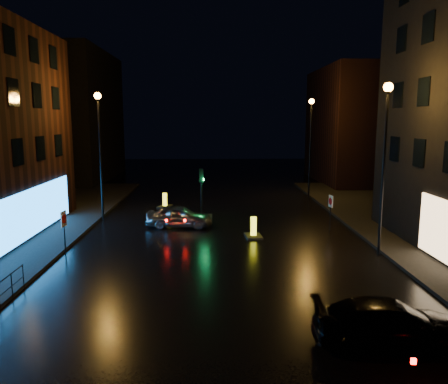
{
  "coord_description": "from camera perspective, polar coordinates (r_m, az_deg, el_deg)",
  "views": [
    {
      "loc": [
        -0.46,
        -14.74,
        6.65
      ],
      "look_at": [
        0.16,
        8.41,
        2.8
      ],
      "focal_mm": 35.0,
      "sensor_mm": 36.0,
      "label": 1
    }
  ],
  "objects": [
    {
      "name": "street_lamp_lfar",
      "position": [
        29.68,
        -15.96,
        6.98
      ],
      "size": [
        0.44,
        0.44,
        8.37
      ],
      "color": "black",
      "rests_on": "ground"
    },
    {
      "name": "road_sign_left",
      "position": [
        22.47,
        -20.19,
        -3.82
      ],
      "size": [
        0.11,
        0.56,
        2.29
      ],
      "rotation": [
        0.0,
        0.0,
        -0.08
      ],
      "color": "black",
      "rests_on": "ground"
    },
    {
      "name": "road_sign_right",
      "position": [
        26.87,
        13.76,
        -1.59
      ],
      "size": [
        0.14,
        0.53,
        2.19
      ],
      "rotation": [
        0.0,
        0.0,
        3.3
      ],
      "color": "black",
      "rests_on": "ground"
    },
    {
      "name": "ground",
      "position": [
        16.18,
        0.25,
        -14.83
      ],
      "size": [
        120.0,
        120.0,
        0.0
      ],
      "primitive_type": "plane",
      "color": "black",
      "rests_on": "ground"
    },
    {
      "name": "bollard_far",
      "position": [
        33.87,
        -7.72,
        -1.56
      ],
      "size": [
        1.17,
        1.44,
        1.09
      ],
      "rotation": [
        0.0,
        0.0,
        -0.3
      ],
      "color": "black",
      "rests_on": "ground"
    },
    {
      "name": "dark_sedan",
      "position": [
        14.37,
        21.11,
        -15.78
      ],
      "size": [
        4.76,
        2.14,
        1.35
      ],
      "primitive_type": "imported",
      "rotation": [
        0.0,
        0.0,
        1.52
      ],
      "color": "black",
      "rests_on": "ground"
    },
    {
      "name": "building_far_left",
      "position": [
        52.11,
        -19.14,
        9.3
      ],
      "size": [
        8.0,
        16.0,
        14.0
      ],
      "primitive_type": "cube",
      "color": "black",
      "rests_on": "ground"
    },
    {
      "name": "street_lamp_rfar",
      "position": [
        37.67,
        11.24,
        7.6
      ],
      "size": [
        0.44,
        0.44,
        8.37
      ],
      "color": "black",
      "rests_on": "ground"
    },
    {
      "name": "silver_hatchback",
      "position": [
        27.45,
        -5.92,
        -3.16
      ],
      "size": [
        4.14,
        1.89,
        1.38
      ],
      "primitive_type": "imported",
      "rotation": [
        0.0,
        0.0,
        1.5
      ],
      "color": "#9A9DA1",
      "rests_on": "ground"
    },
    {
      "name": "building_far_right",
      "position": [
        49.24,
        16.96,
        8.27
      ],
      "size": [
        8.0,
        14.0,
        12.0
      ],
      "primitive_type": "cube",
      "color": "black",
      "rests_on": "ground"
    },
    {
      "name": "street_lamp_rnear",
      "position": [
        22.35,
        20.28,
        6.07
      ],
      "size": [
        0.44,
        0.44,
        8.37
      ],
      "color": "black",
      "rests_on": "ground"
    },
    {
      "name": "traffic_signal",
      "position": [
        29.4,
        -2.94,
        -2.65
      ],
      "size": [
        1.4,
        2.4,
        3.45
      ],
      "color": "black",
      "rests_on": "ground"
    },
    {
      "name": "bollard_near",
      "position": [
        25.13,
        3.86,
        -5.32
      ],
      "size": [
        1.01,
        1.42,
        1.18
      ],
      "rotation": [
        0.0,
        0.0,
        0.08
      ],
      "color": "black",
      "rests_on": "ground"
    }
  ]
}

